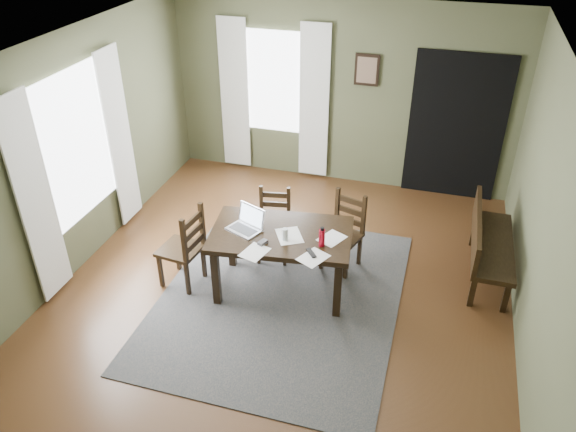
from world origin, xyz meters
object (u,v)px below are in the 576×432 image
(chair_back_right, at_px, (344,233))
(bench, at_px, (487,241))
(water_bottle, at_px, (322,237))
(chair_end, at_px, (184,248))
(dining_table, at_px, (281,240))
(chair_back_left, at_px, (274,225))
(laptop, at_px, (247,223))

(chair_back_right, distance_m, bench, 1.63)
(water_bottle, bearing_deg, chair_end, -176.66)
(dining_table, distance_m, chair_back_right, 0.89)
(chair_back_right, bearing_deg, chair_back_left, -159.77)
(chair_back_right, xyz_separation_m, bench, (1.61, 0.28, 0.02))
(bench, bearing_deg, chair_end, 109.18)
(dining_table, xyz_separation_m, chair_back_right, (0.57, 0.65, -0.21))
(chair_back_left, xyz_separation_m, water_bottle, (0.76, -0.72, 0.44))
(water_bottle, bearing_deg, bench, 31.43)
(laptop, bearing_deg, dining_table, 26.60)
(chair_back_left, xyz_separation_m, bench, (2.46, 0.32, 0.04))
(laptop, relative_size, water_bottle, 1.95)
(chair_end, bearing_deg, chair_back_left, 142.59)
(dining_table, relative_size, water_bottle, 7.22)
(chair_end, bearing_deg, water_bottle, 100.17)
(chair_end, relative_size, bench, 0.70)
(water_bottle, bearing_deg, dining_table, 166.01)
(chair_end, relative_size, laptop, 2.28)
(laptop, bearing_deg, chair_back_right, 58.63)
(dining_table, relative_size, chair_back_left, 1.83)
(dining_table, xyz_separation_m, laptop, (-0.38, -0.02, 0.16))
(bench, relative_size, laptop, 3.25)
(chair_back_right, distance_m, water_bottle, 0.87)
(chair_back_right, height_order, water_bottle, water_bottle)
(dining_table, height_order, bench, bench)
(laptop, height_order, water_bottle, laptop)
(chair_back_left, xyz_separation_m, laptop, (-0.10, -0.63, 0.40))
(chair_end, distance_m, water_bottle, 1.60)
(dining_table, height_order, chair_end, chair_end)
(laptop, xyz_separation_m, water_bottle, (0.85, -0.10, 0.04))
(chair_end, distance_m, chair_back_left, 1.14)
(bench, bearing_deg, dining_table, 112.95)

